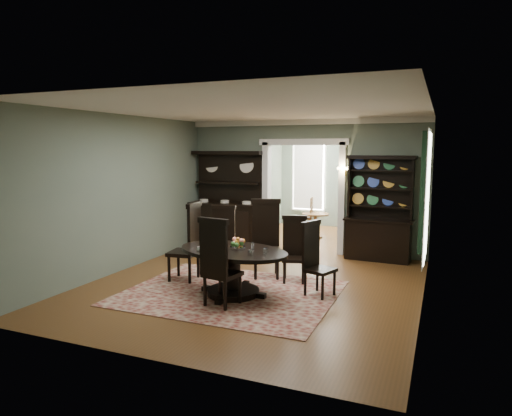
{
  "coord_description": "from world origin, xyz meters",
  "views": [
    {
      "loc": [
        2.96,
        -7.04,
        2.36
      ],
      "look_at": [
        -0.19,
        0.6,
        1.28
      ],
      "focal_mm": 32.0,
      "sensor_mm": 36.0,
      "label": 1
    }
  ],
  "objects_px": {
    "welsh_dresser": "(379,222)",
    "parlor_table": "(315,222)",
    "dining_table": "(233,263)",
    "sideboard": "(227,213)"
  },
  "relations": [
    {
      "from": "parlor_table",
      "to": "sideboard",
      "type": "bearing_deg",
      "value": -132.89
    },
    {
      "from": "welsh_dresser",
      "to": "parlor_table",
      "type": "xyz_separation_m",
      "value": [
        -1.86,
        1.81,
        -0.37
      ]
    },
    {
      "from": "dining_table",
      "to": "sideboard",
      "type": "relative_size",
      "value": 0.92
    },
    {
      "from": "dining_table",
      "to": "parlor_table",
      "type": "relative_size",
      "value": 3.0
    },
    {
      "from": "welsh_dresser",
      "to": "parlor_table",
      "type": "bearing_deg",
      "value": 138.81
    },
    {
      "from": "dining_table",
      "to": "welsh_dresser",
      "type": "xyz_separation_m",
      "value": [
        1.84,
        3.34,
        0.27
      ]
    },
    {
      "from": "welsh_dresser",
      "to": "parlor_table",
      "type": "height_order",
      "value": "welsh_dresser"
    },
    {
      "from": "sideboard",
      "to": "parlor_table",
      "type": "bearing_deg",
      "value": 45.43
    },
    {
      "from": "sideboard",
      "to": "welsh_dresser",
      "type": "xyz_separation_m",
      "value": [
        3.57,
        0.03,
        -0.0
      ]
    },
    {
      "from": "dining_table",
      "to": "sideboard",
      "type": "bearing_deg",
      "value": 129.6
    }
  ]
}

